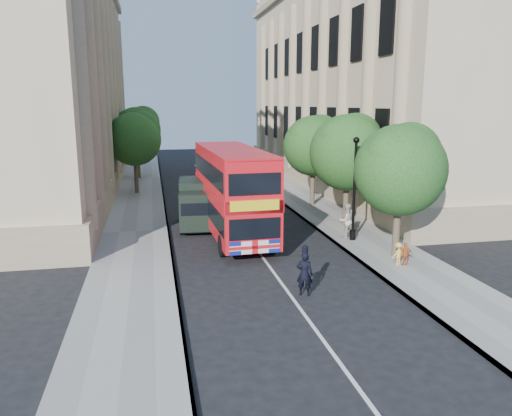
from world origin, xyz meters
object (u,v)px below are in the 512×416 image
lamp_post (354,193)px  woman_pedestrian (346,221)px  double_decker_bus (233,189)px  police_constable (305,274)px  box_van (197,205)px

lamp_post → woman_pedestrian: (-0.15, 0.48, -1.51)m
lamp_post → double_decker_bus: (-5.72, 2.39, -0.02)m
police_constable → woman_pedestrian: bearing=-98.7°
box_van → woman_pedestrian: bearing=-25.8°
double_decker_bus → woman_pedestrian: 6.07m
lamp_post → box_van: size_ratio=1.09×
lamp_post → woman_pedestrian: size_ratio=2.92×
lamp_post → double_decker_bus: lamp_post is taller
double_decker_bus → woman_pedestrian: double_decker_bus is taller
box_van → police_constable: box_van is taller
lamp_post → woman_pedestrian: bearing=107.9°
double_decker_bus → woman_pedestrian: size_ratio=5.57×
double_decker_bus → police_constable: bearing=-84.1°
box_van → police_constable: (2.91, -11.00, -0.47)m
lamp_post → double_decker_bus: 6.20m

